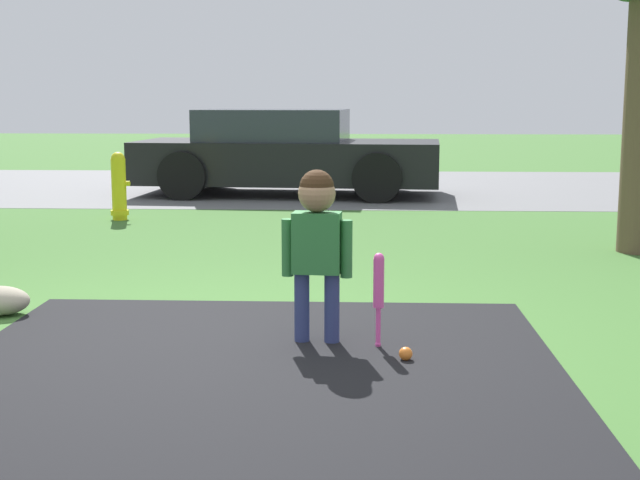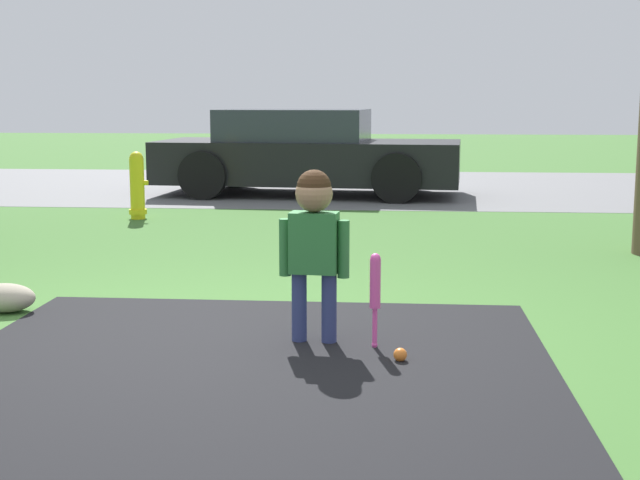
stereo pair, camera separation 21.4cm
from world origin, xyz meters
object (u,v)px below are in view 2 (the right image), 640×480
(baseball_bat, at_px, (375,287))
(parked_car, at_px, (306,154))
(fire_hydrant, at_px, (137,186))
(sports_ball, at_px, (400,355))
(child, at_px, (314,231))

(baseball_bat, xyz_separation_m, parked_car, (-1.20, 7.99, 0.25))
(fire_hydrant, bearing_deg, sports_ball, -60.97)
(sports_ball, bearing_deg, child, 144.83)
(baseball_bat, height_order, sports_ball, baseball_bat)
(sports_ball, bearing_deg, fire_hydrant, 119.03)
(child, bearing_deg, sports_ball, -29.80)
(baseball_bat, xyz_separation_m, fire_hydrant, (-2.89, 5.20, 0.03))
(sports_ball, distance_m, fire_hydrant, 6.25)
(child, bearing_deg, baseball_bat, -9.45)
(sports_ball, height_order, parked_car, parked_car)
(baseball_bat, bearing_deg, child, 165.19)
(child, height_order, baseball_bat, child)
(baseball_bat, relative_size, parked_car, 0.12)
(child, relative_size, sports_ball, 13.51)
(parked_car, bearing_deg, sports_ball, -76.28)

